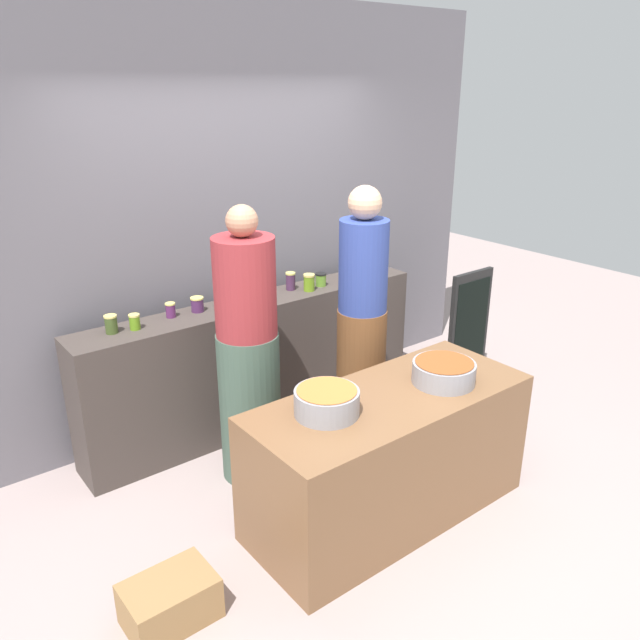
{
  "coord_description": "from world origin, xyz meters",
  "views": [
    {
      "loc": [
        -2.25,
        -2.54,
        2.46
      ],
      "look_at": [
        0.0,
        0.35,
        1.05
      ],
      "focal_mm": 35.3,
      "sensor_mm": 36.0,
      "label": 1
    }
  ],
  "objects_px": {
    "preserve_jar_3": "(197,304)",
    "preserve_jar_7": "(309,282)",
    "preserve_jar_1": "(135,322)",
    "cook_with_tongs": "(248,361)",
    "bread_crate": "(170,601)",
    "preserve_jar_9": "(348,273)",
    "cooking_pot_center": "(444,372)",
    "chalkboard_sign": "(469,329)",
    "cooking_pot_left": "(327,402)",
    "cook_in_cap": "(362,332)",
    "preserve_jar_8": "(321,279)",
    "preserve_jar_4": "(228,295)",
    "preserve_jar_2": "(171,310)",
    "preserve_jar_0": "(111,324)",
    "preserve_jar_6": "(291,281)",
    "preserve_jar_5": "(259,295)",
    "preserve_jar_10": "(366,270)"
  },
  "relations": [
    {
      "from": "preserve_jar_1",
      "to": "preserve_jar_3",
      "type": "distance_m",
      "value": 0.47
    },
    {
      "from": "cook_with_tongs",
      "to": "preserve_jar_4",
      "type": "bearing_deg",
      "value": 70.05
    },
    {
      "from": "preserve_jar_9",
      "to": "chalkboard_sign",
      "type": "xyz_separation_m",
      "value": [
        0.89,
        -0.51,
        -0.53
      ]
    },
    {
      "from": "preserve_jar_5",
      "to": "preserve_jar_6",
      "type": "xyz_separation_m",
      "value": [
        0.36,
        0.12,
        0.01
      ]
    },
    {
      "from": "cook_in_cap",
      "to": "preserve_jar_0",
      "type": "bearing_deg",
      "value": 153.78
    },
    {
      "from": "preserve_jar_0",
      "to": "preserve_jar_10",
      "type": "xyz_separation_m",
      "value": [
        2.04,
        -0.09,
        -0.0
      ]
    },
    {
      "from": "preserve_jar_2",
      "to": "cook_in_cap",
      "type": "bearing_deg",
      "value": -35.74
    },
    {
      "from": "preserve_jar_9",
      "to": "preserve_jar_4",
      "type": "bearing_deg",
      "value": 173.79
    },
    {
      "from": "preserve_jar_5",
      "to": "cooking_pot_center",
      "type": "distance_m",
      "value": 1.46
    },
    {
      "from": "preserve_jar_4",
      "to": "preserve_jar_1",
      "type": "bearing_deg",
      "value": -175.97
    },
    {
      "from": "preserve_jar_8",
      "to": "bread_crate",
      "type": "relative_size",
      "value": 0.23
    },
    {
      "from": "preserve_jar_9",
      "to": "cooking_pot_left",
      "type": "distance_m",
      "value": 1.79
    },
    {
      "from": "preserve_jar_3",
      "to": "preserve_jar_7",
      "type": "bearing_deg",
      "value": -7.11
    },
    {
      "from": "preserve_jar_8",
      "to": "chalkboard_sign",
      "type": "height_order",
      "value": "preserve_jar_8"
    },
    {
      "from": "preserve_jar_3",
      "to": "cooking_pot_center",
      "type": "relative_size",
      "value": 0.27
    },
    {
      "from": "preserve_jar_1",
      "to": "preserve_jar_4",
      "type": "relative_size",
      "value": 0.76
    },
    {
      "from": "preserve_jar_3",
      "to": "preserve_jar_6",
      "type": "xyz_separation_m",
      "value": [
        0.78,
        -0.0,
        0.02
      ]
    },
    {
      "from": "preserve_jar_10",
      "to": "cooking_pot_left",
      "type": "bearing_deg",
      "value": -137.9
    },
    {
      "from": "cooking_pot_center",
      "to": "chalkboard_sign",
      "type": "bearing_deg",
      "value": 33.52
    },
    {
      "from": "cooking_pot_left",
      "to": "preserve_jar_2",
      "type": "bearing_deg",
      "value": 98.62
    },
    {
      "from": "preserve_jar_8",
      "to": "cook_in_cap",
      "type": "bearing_deg",
      "value": -104.07
    },
    {
      "from": "cook_in_cap",
      "to": "chalkboard_sign",
      "type": "height_order",
      "value": "cook_in_cap"
    },
    {
      "from": "preserve_jar_10",
      "to": "preserve_jar_6",
      "type": "bearing_deg",
      "value": 170.68
    },
    {
      "from": "preserve_jar_1",
      "to": "preserve_jar_0",
      "type": "bearing_deg",
      "value": 168.03
    },
    {
      "from": "cook_with_tongs",
      "to": "bread_crate",
      "type": "bearing_deg",
      "value": -140.41
    },
    {
      "from": "preserve_jar_5",
      "to": "preserve_jar_7",
      "type": "relative_size",
      "value": 0.96
    },
    {
      "from": "preserve_jar_8",
      "to": "cook_in_cap",
      "type": "height_order",
      "value": "cook_in_cap"
    },
    {
      "from": "preserve_jar_8",
      "to": "chalkboard_sign",
      "type": "relative_size",
      "value": 0.1
    },
    {
      "from": "preserve_jar_3",
      "to": "cooking_pot_center",
      "type": "bearing_deg",
      "value": -62.44
    },
    {
      "from": "preserve_jar_1",
      "to": "preserve_jar_2",
      "type": "xyz_separation_m",
      "value": [
        0.27,
        0.06,
        -0.0
      ]
    },
    {
      "from": "preserve_jar_1",
      "to": "cook_with_tongs",
      "type": "xyz_separation_m",
      "value": [
        0.49,
        -0.55,
        -0.21
      ]
    },
    {
      "from": "preserve_jar_4",
      "to": "preserve_jar_5",
      "type": "distance_m",
      "value": 0.22
    },
    {
      "from": "preserve_jar_6",
      "to": "bread_crate",
      "type": "relative_size",
      "value": 0.31
    },
    {
      "from": "preserve_jar_2",
      "to": "preserve_jar_1",
      "type": "bearing_deg",
      "value": -167.44
    },
    {
      "from": "preserve_jar_8",
      "to": "cooking_pot_center",
      "type": "xyz_separation_m",
      "value": [
        -0.22,
        -1.45,
        -0.17
      ]
    },
    {
      "from": "preserve_jar_4",
      "to": "cooking_pot_left",
      "type": "xyz_separation_m",
      "value": [
        -0.22,
        -1.39,
        -0.18
      ]
    },
    {
      "from": "preserve_jar_4",
      "to": "preserve_jar_10",
      "type": "distance_m",
      "value": 1.2
    },
    {
      "from": "preserve_jar_4",
      "to": "preserve_jar_5",
      "type": "xyz_separation_m",
      "value": [
        0.18,
        -0.12,
        -0.01
      ]
    },
    {
      "from": "preserve_jar_7",
      "to": "cook_with_tongs",
      "type": "relative_size",
      "value": 0.07
    },
    {
      "from": "preserve_jar_1",
      "to": "cooking_pot_left",
      "type": "bearing_deg",
      "value": -70.03
    },
    {
      "from": "preserve_jar_2",
      "to": "chalkboard_sign",
      "type": "relative_size",
      "value": 0.1
    },
    {
      "from": "preserve_jar_3",
      "to": "preserve_jar_5",
      "type": "relative_size",
      "value": 0.83
    },
    {
      "from": "preserve_jar_2",
      "to": "cooking_pot_left",
      "type": "height_order",
      "value": "preserve_jar_2"
    },
    {
      "from": "preserve_jar_1",
      "to": "cooking_pot_center",
      "type": "distance_m",
      "value": 1.94
    },
    {
      "from": "preserve_jar_6",
      "to": "cook_in_cap",
      "type": "xyz_separation_m",
      "value": [
        0.07,
        -0.73,
        -0.19
      ]
    },
    {
      "from": "preserve_jar_4",
      "to": "cooking_pot_center",
      "type": "bearing_deg",
      "value": -69.99
    },
    {
      "from": "cook_in_cap",
      "to": "cooking_pot_left",
      "type": "bearing_deg",
      "value": -141.59
    },
    {
      "from": "cooking_pot_left",
      "to": "cooking_pot_center",
      "type": "xyz_separation_m",
      "value": [
        0.77,
        -0.13,
        -0.01
      ]
    },
    {
      "from": "bread_crate",
      "to": "preserve_jar_9",
      "type": "bearing_deg",
      "value": 30.47
    },
    {
      "from": "bread_crate",
      "to": "chalkboard_sign",
      "type": "relative_size",
      "value": 0.43
    }
  ]
}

